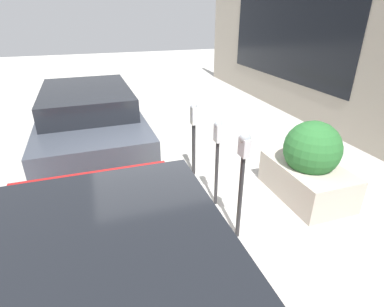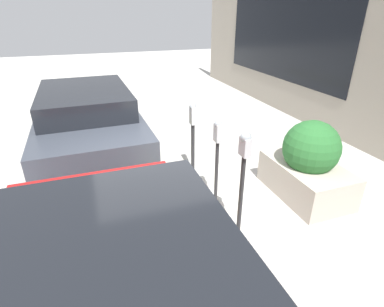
# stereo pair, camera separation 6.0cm
# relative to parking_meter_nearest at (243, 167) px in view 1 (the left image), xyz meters

# --- Properties ---
(ground_plane) EXTENTS (40.00, 40.00, 0.00)m
(ground_plane) POSITION_rel_parking_meter_nearest_xyz_m (0.86, 0.52, -1.08)
(ground_plane) COLOR beige
(curb_strip) EXTENTS (19.00, 0.16, 0.04)m
(curb_strip) POSITION_rel_parking_meter_nearest_xyz_m (0.86, 0.60, -1.06)
(curb_strip) COLOR gold
(curb_strip) RESTS_ON ground_plane
(parking_meter_nearest) EXTENTS (0.16, 0.14, 1.53)m
(parking_meter_nearest) POSITION_rel_parking_meter_nearest_xyz_m (0.00, 0.00, 0.00)
(parking_meter_nearest) COLOR #232326
(parking_meter_nearest) RESTS_ON ground_plane
(parking_meter_second) EXTENTS (0.14, 0.12, 1.41)m
(parking_meter_second) POSITION_rel_parking_meter_nearest_xyz_m (0.80, -0.01, -0.09)
(parking_meter_second) COLOR #232326
(parking_meter_second) RESTS_ON ground_plane
(parking_meter_middle) EXTENTS (0.14, 0.12, 1.39)m
(parking_meter_middle) POSITION_rel_parking_meter_nearest_xyz_m (1.83, 0.01, -0.16)
(parking_meter_middle) COLOR #232326
(parking_meter_middle) RESTS_ON ground_plane
(planter_box) EXTENTS (1.46, 0.92, 1.30)m
(planter_box) POSITION_rel_parking_meter_nearest_xyz_m (0.56, -1.52, -0.52)
(planter_box) COLOR #B2A899
(planter_box) RESTS_ON ground_plane
(parked_car_middle) EXTENTS (4.83, 2.04, 1.41)m
(parked_car_middle) POSITION_rel_parking_meter_nearest_xyz_m (3.63, 1.76, -0.31)
(parked_car_middle) COLOR #383D47
(parked_car_middle) RESTS_ON ground_plane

